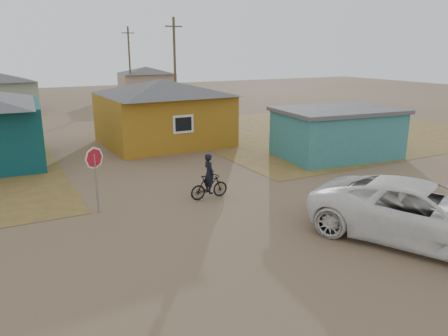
{
  "coord_description": "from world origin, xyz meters",
  "views": [
    {
      "loc": [
        -6.64,
        -10.98,
        5.64
      ],
      "look_at": [
        0.79,
        3.0,
        1.3
      ],
      "focal_mm": 35.0,
      "sensor_mm": 36.0,
      "label": 1
    }
  ],
  "objects": [
    {
      "name": "house_yellow",
      "position": [
        2.5,
        14.0,
        2.0
      ],
      "size": [
        7.72,
        6.76,
        3.9
      ],
      "color": "#9D6918",
      "rests_on": "ground"
    },
    {
      "name": "shed_turquoise",
      "position": [
        9.5,
        6.5,
        1.31
      ],
      "size": [
        6.71,
        4.93,
        2.6
      ],
      "color": "#367776",
      "rests_on": "ground"
    },
    {
      "name": "grass_ne",
      "position": [
        14.0,
        13.0,
        0.01
      ],
      "size": [
        20.0,
        18.0,
        0.0
      ],
      "primitive_type": "cube",
      "color": "olive",
      "rests_on": "ground"
    },
    {
      "name": "cyclist",
      "position": [
        0.41,
        3.52,
        0.65
      ],
      "size": [
        1.59,
        0.58,
        1.79
      ],
      "color": "black",
      "rests_on": "ground"
    },
    {
      "name": "vehicle",
      "position": [
        4.27,
        -2.99,
        0.9
      ],
      "size": [
        5.54,
        7.13,
        1.8
      ],
      "primitive_type": "imported",
      "rotation": [
        0.0,
        0.0,
        0.46
      ],
      "color": "white",
      "rests_on": "ground"
    },
    {
      "name": "utility_pole_far",
      "position": [
        7.5,
        38.0,
        4.14
      ],
      "size": [
        1.4,
        0.2,
        8.0
      ],
      "color": "brown",
      "rests_on": "ground"
    },
    {
      "name": "stop_sign",
      "position": [
        -3.75,
        3.98,
        1.77
      ],
      "size": [
        0.78,
        0.13,
        2.4
      ],
      "color": "gray",
      "rests_on": "ground"
    },
    {
      "name": "ground",
      "position": [
        0.0,
        0.0,
        0.0
      ],
      "size": [
        120.0,
        120.0,
        0.0
      ],
      "primitive_type": "plane",
      "color": "brown"
    },
    {
      "name": "utility_pole_near",
      "position": [
        6.5,
        22.0,
        4.14
      ],
      "size": [
        1.4,
        0.2,
        8.0
      ],
      "color": "brown",
      "rests_on": "ground"
    },
    {
      "name": "house_beige_east",
      "position": [
        10.0,
        40.0,
        1.86
      ],
      "size": [
        6.95,
        6.05,
        3.6
      ],
      "color": "tan",
      "rests_on": "ground"
    }
  ]
}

